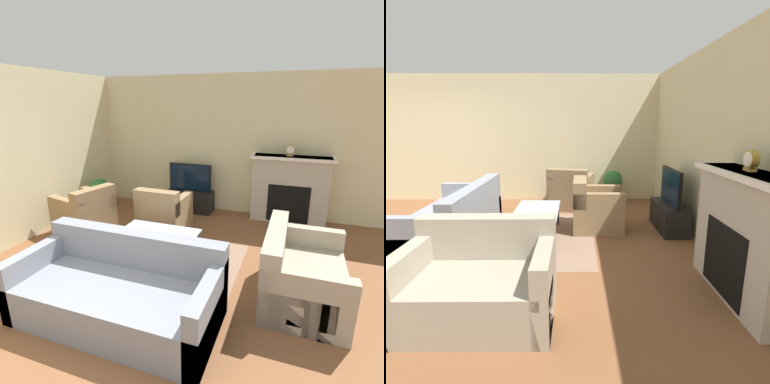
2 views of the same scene
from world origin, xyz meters
TOP-DOWN VIEW (x-y plane):
  - wall_back at (0.00, 4.66)m, footprint 7.89×0.06m
  - wall_left at (-2.48, 2.31)m, footprint 0.06×7.63m
  - area_rug at (-0.13, 2.19)m, footprint 2.31×1.85m
  - fireplace at (1.52, 4.45)m, footprint 1.46×0.42m
  - tv_stand at (-0.41, 4.36)m, footprint 0.94×0.39m
  - tv at (-0.41, 4.35)m, footprint 0.88×0.06m
  - couch_sectional at (0.01, 1.08)m, footprint 2.10×0.99m
  - couch_loveseat at (1.77, 2.02)m, footprint 0.87×1.27m
  - armchair_by_window at (-1.76, 2.76)m, footprint 0.99×0.97m
  - armchair_accent at (-0.46, 3.17)m, footprint 0.76×0.79m
  - coffee_table at (-0.13, 2.27)m, footprint 1.11×0.65m
  - potted_plant at (-2.12, 3.65)m, footprint 0.41×0.41m
  - mantel_clock at (1.47, 4.45)m, footprint 0.17×0.07m

SIDE VIEW (x-z plane):
  - area_rug at x=-0.13m, z-range 0.00..0.00m
  - tv_stand at x=-0.41m, z-range 0.00..0.43m
  - couch_sectional at x=0.01m, z-range -0.13..0.69m
  - couch_loveseat at x=1.77m, z-range -0.12..0.70m
  - armchair_by_window at x=-1.76m, z-range -0.11..0.71m
  - armchair_accent at x=-0.46m, z-range -0.11..0.71m
  - coffee_table at x=-0.13m, z-range 0.17..0.59m
  - potted_plant at x=-2.12m, z-range 0.09..0.79m
  - fireplace at x=1.52m, z-range 0.03..1.27m
  - tv at x=-0.41m, z-range 0.43..0.99m
  - mantel_clock at x=1.47m, z-range 1.25..1.44m
  - wall_back at x=0.00m, z-range 0.00..2.70m
  - wall_left at x=-2.48m, z-range 0.00..2.70m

